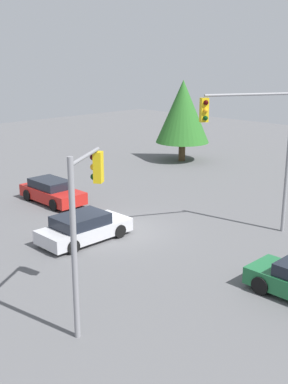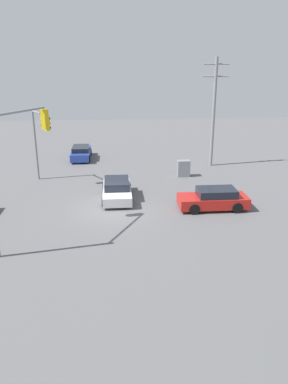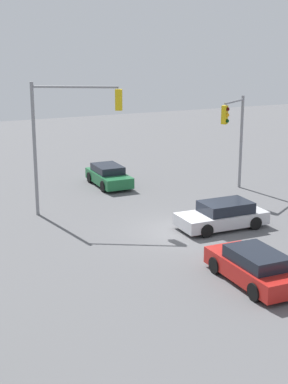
% 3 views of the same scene
% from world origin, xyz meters
% --- Properties ---
extents(ground_plane, '(80.00, 80.00, 0.00)m').
position_xyz_m(ground_plane, '(0.00, 0.00, 0.00)').
color(ground_plane, '#5B5B5E').
extents(sedan_silver, '(2.03, 4.44, 1.32)m').
position_xyz_m(sedan_silver, '(0.30, 2.13, 0.64)').
color(sedan_silver, silver).
rests_on(sedan_silver, ground_plane).
extents(sedan_green, '(4.01, 1.88, 1.29)m').
position_xyz_m(sedan_green, '(-9.73, -0.03, 0.63)').
color(sedan_green, '#1E6638').
rests_on(sedan_green, ground_plane).
extents(sedan_red, '(4.43, 1.93, 1.36)m').
position_xyz_m(sedan_red, '(6.49, -0.30, 0.66)').
color(sedan_red, red).
rests_on(sedan_red, ground_plane).
extents(traffic_signal_main, '(1.74, 2.43, 5.70)m').
position_xyz_m(traffic_signal_main, '(-5.38, 6.35, 3.86)').
color(traffic_signal_main, gray).
rests_on(traffic_signal_main, ground_plane).
extents(traffic_signal_cross, '(2.40, 4.17, 6.98)m').
position_xyz_m(traffic_signal_cross, '(-4.80, -4.15, 4.79)').
color(traffic_signal_cross, gray).
rests_on(traffic_signal_cross, ground_plane).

